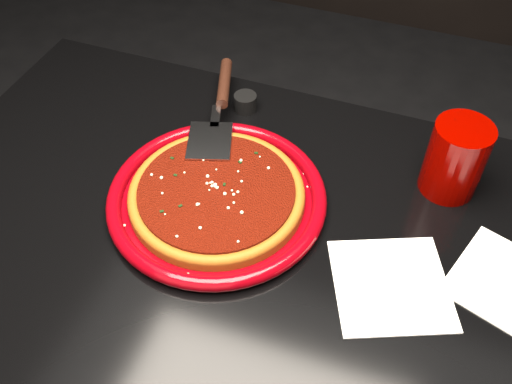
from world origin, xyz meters
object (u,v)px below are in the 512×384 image
table (244,346)px  plate (217,198)px  ramekin (245,103)px  pizza_server (219,108)px  cup (455,159)px

table → plate: plate is taller
plate → ramekin: ramekin is taller
pizza_server → ramekin: pizza_server is taller
table → plate: bearing=138.7°
plate → table: bearing=-41.3°
table → cup: 0.58m
table → cup: (0.30, 0.23, 0.44)m
plate → cup: size_ratio=2.75×
cup → ramekin: 0.42m
plate → cup: 0.41m
cup → pizza_server: bearing=178.8°
pizza_server → ramekin: 0.08m
table → plate: size_ratio=3.20×
table → cup: cup is taller
table → cup: bearing=37.9°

